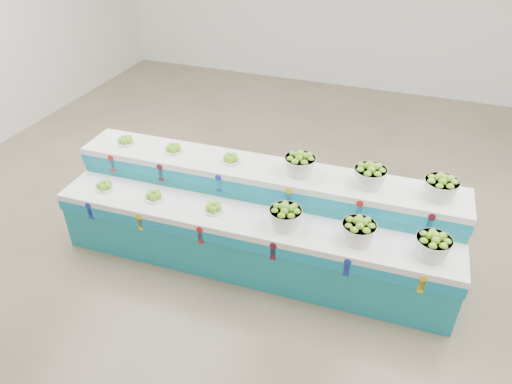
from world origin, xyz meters
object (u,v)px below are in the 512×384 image
display_stand (256,219)px  basket_lower_left (285,216)px  plate_upper_mid (173,148)px  basket_upper_right (441,187)px

display_stand → basket_lower_left: size_ratio=13.06×
display_stand → plate_upper_mid: 1.24m
basket_upper_right → plate_upper_mid: bearing=-178.4°
basket_lower_left → plate_upper_mid: size_ratio=1.57×
basket_lower_left → plate_upper_mid: (-1.48, 0.49, 0.23)m
basket_lower_left → plate_upper_mid: bearing=161.8°
basket_lower_left → basket_upper_right: bearing=22.4°
display_stand → plate_upper_mid: (-1.08, 0.23, 0.56)m
display_stand → plate_upper_mid: bearing=166.2°
display_stand → basket_upper_right: 1.91m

